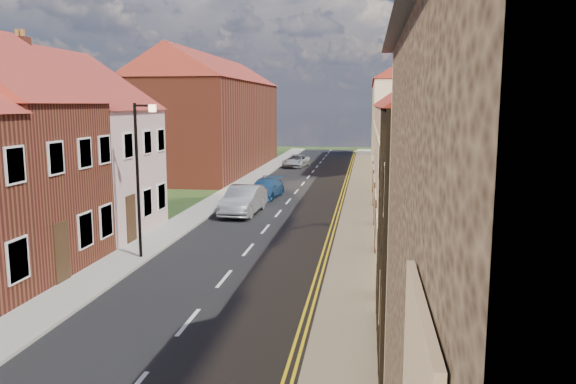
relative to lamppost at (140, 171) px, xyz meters
name	(u,v)px	position (x,y,z in m)	size (l,w,h in m)	color
road	(278,214)	(3.81, 10.00, -3.53)	(7.00, 90.00, 0.02)	black
pavement_left	(202,211)	(-0.59, 10.00, -3.48)	(1.80, 90.00, 0.12)	#99958B
pavement_right	(357,215)	(8.21, 10.00, -3.48)	(1.80, 90.00, 0.12)	#99958B
cottage_r_tudor	(565,177)	(13.08, -7.30, 0.93)	(8.30, 5.20, 9.00)	beige
cottage_r_white_near	(508,155)	(13.11, -1.90, 0.94)	(8.30, 6.00, 9.00)	beige
cottage_r_cream_mid	(476,143)	(13.11, 3.50, 0.94)	(8.30, 5.20, 9.00)	#AF918A
cottage_r_pink	(456,136)	(13.11, 8.90, 0.94)	(8.30, 6.00, 9.00)	#AF918A
cottage_r_white_far	(442,131)	(13.11, 14.30, 0.94)	(8.30, 5.20, 9.00)	#AF918A
cottage_r_cream_far	(432,127)	(13.11, 19.70, 0.94)	(8.30, 6.00, 9.00)	beige
cottage_l_pink	(59,141)	(-5.49, 3.85, 0.83)	(8.30, 6.30, 8.80)	#AF918A
block_right_far	(415,112)	(13.11, 35.00, 1.76)	(8.30, 24.20, 10.50)	beige
block_left_far	(213,113)	(-5.49, 30.00, 1.76)	(8.30, 24.20, 10.50)	maroon
lamppost	(140,171)	(0.00, 0.00, 0.00)	(0.88, 0.15, 6.00)	black
car_mid	(244,200)	(1.91, 9.65, -2.75)	(1.66, 4.76, 1.57)	#95979C
car_far	(265,188)	(2.13, 15.21, -2.91)	(1.76, 4.32, 1.25)	navy
car_distant	(296,161)	(1.81, 33.51, -2.93)	(2.00, 4.34, 1.21)	#B9BDC1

